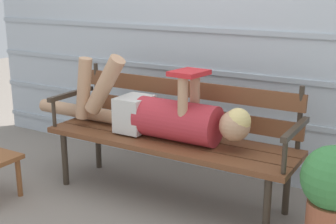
{
  "coord_description": "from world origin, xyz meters",
  "views": [
    {
      "loc": [
        1.47,
        -2.27,
        1.41
      ],
      "look_at": [
        0.0,
        0.19,
        0.61
      ],
      "focal_mm": 49.01,
      "sensor_mm": 36.0,
      "label": 1
    }
  ],
  "objects": [
    {
      "name": "ground_plane",
      "position": [
        0.0,
        0.0,
        0.0
      ],
      "size": [
        12.0,
        12.0,
        0.0
      ],
      "primitive_type": "plane",
      "color": "gray"
    },
    {
      "name": "house_siding",
      "position": [
        0.0,
        0.83,
        1.09
      ],
      "size": [
        4.42,
        0.08,
        2.17
      ],
      "color": "#B2BCC6",
      "rests_on": "ground"
    },
    {
      "name": "park_bench",
      "position": [
        0.0,
        0.26,
        0.47
      ],
      "size": [
        1.72,
        0.5,
        0.83
      ],
      "color": "brown",
      "rests_on": "ground"
    },
    {
      "name": "reclining_person",
      "position": [
        -0.08,
        0.19,
        0.59
      ],
      "size": [
        1.75,
        0.26,
        0.54
      ],
      "color": "#B72D38"
    },
    {
      "name": "potted_plant",
      "position": [
        1.08,
        0.05,
        0.35
      ],
      "size": [
        0.35,
        0.35,
        0.61
      ],
      "color": "#AD5B3D",
      "rests_on": "ground"
    }
  ]
}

